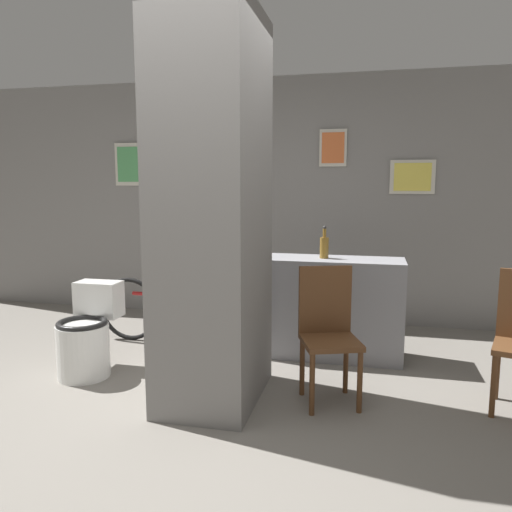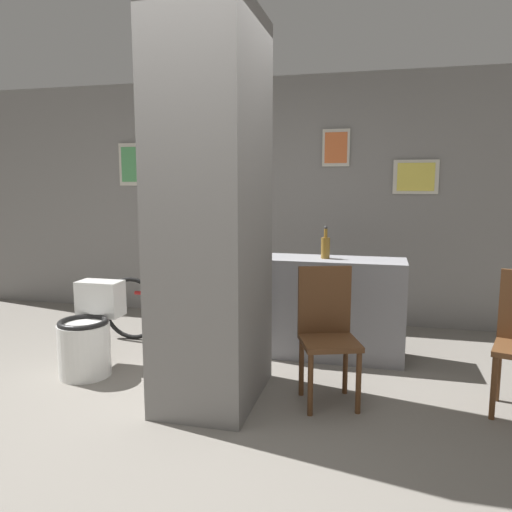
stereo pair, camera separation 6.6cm
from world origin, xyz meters
name	(u,v)px [view 2 (the right image)]	position (x,y,z in m)	size (l,w,h in m)	color
ground_plane	(179,425)	(0.00, 0.00, 0.00)	(14.00, 14.00, 0.00)	slate
wall_back	(271,200)	(0.00, 2.63, 1.30)	(8.00, 0.09, 2.60)	gray
pillar_center	(212,212)	(0.08, 0.46, 1.30)	(0.65, 0.92, 2.60)	gray
counter_shelf	(330,308)	(0.78, 1.49, 0.43)	(1.24, 0.44, 0.86)	gray
toilet	(88,336)	(-1.02, 0.64, 0.30)	(0.40, 0.56, 0.70)	silver
chair_near_pillar	(327,329)	(0.85, 0.60, 0.50)	(0.47, 0.47, 0.92)	brown
bicycle	(182,310)	(-0.59, 1.50, 0.32)	(1.62, 0.42, 0.65)	black
bottle_tall	(325,247)	(0.73, 1.49, 0.96)	(0.07, 0.07, 0.28)	olive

